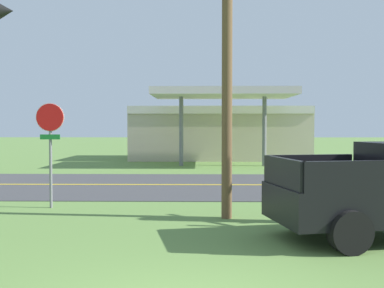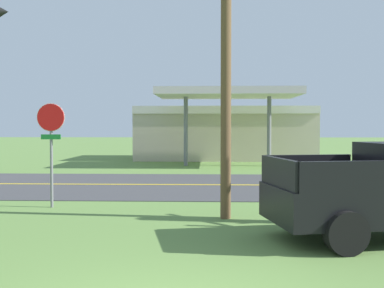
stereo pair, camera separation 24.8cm
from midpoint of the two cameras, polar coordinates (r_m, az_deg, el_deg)
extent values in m
cube|color=#3D3D3F|center=(18.25, -0.10, -5.02)|extent=(140.00, 8.00, 0.02)
cube|color=gold|center=(18.25, -0.10, -4.98)|extent=(126.00, 0.20, 0.01)
cone|color=black|center=(8.59, -23.02, 14.70)|extent=(0.40, 0.44, 0.44)
cylinder|color=slate|center=(13.78, -17.33, -2.91)|extent=(0.08, 0.08, 2.20)
cylinder|color=red|center=(13.70, -17.44, 3.13)|extent=(0.76, 0.03, 0.76)
cylinder|color=white|center=(13.72, -17.41, 3.13)|extent=(0.80, 0.01, 0.80)
cube|color=#19722D|center=(13.71, -17.41, 0.83)|extent=(0.56, 0.03, 0.14)
cylinder|color=brown|center=(11.93, 3.70, 14.93)|extent=(0.26, 0.26, 9.87)
cube|color=beige|center=(33.06, 3.06, 1.33)|extent=(12.00, 6.00, 3.60)
cube|color=silver|center=(30.03, 3.27, 4.20)|extent=(12.00, 0.12, 0.50)
cube|color=silver|center=(27.13, 3.52, 6.21)|extent=(8.00, 5.00, 0.40)
cylinder|color=slate|center=(27.06, -1.58, 1.77)|extent=(0.24, 0.24, 4.20)
cylinder|color=slate|center=(27.27, 8.55, 1.75)|extent=(0.24, 0.24, 4.20)
cube|color=black|center=(10.52, 13.49, -2.79)|extent=(1.93, 0.51, 0.56)
cube|color=black|center=(8.88, 18.35, -3.76)|extent=(1.93, 0.51, 0.56)
cube|color=black|center=(9.31, 10.31, -3.41)|extent=(0.50, 1.87, 0.56)
cylinder|color=black|center=(10.68, 12.87, -8.13)|extent=(0.84, 0.44, 0.80)
cylinder|color=black|center=(8.95, 17.96, -10.20)|extent=(0.84, 0.44, 0.80)
cylinder|color=black|center=(16.15, 19.20, -4.98)|extent=(0.64, 0.24, 0.64)
cylinder|color=black|center=(17.82, 17.43, -4.29)|extent=(0.64, 0.24, 0.64)
camera|label=1|loc=(0.12, -90.54, -0.02)|focal=43.77mm
camera|label=2|loc=(0.12, 89.46, 0.02)|focal=43.77mm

